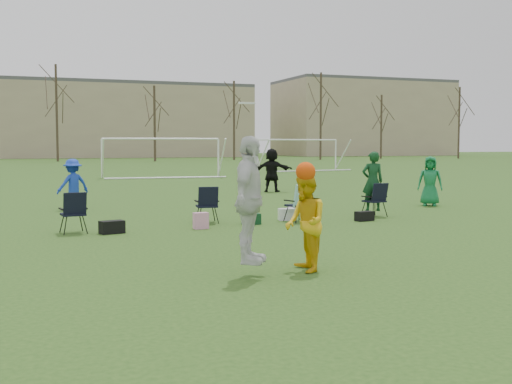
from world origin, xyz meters
name	(u,v)px	position (x,y,z in m)	size (l,w,h in m)	color
ground	(363,292)	(0.00, 0.00, 0.00)	(260.00, 260.00, 0.00)	#274C17
fielder_blue	(73,184)	(-2.87, 13.23, 0.80)	(1.04, 0.60, 1.61)	#1839B9
fielder_green_far	(430,181)	(8.48, 10.31, 0.83)	(0.82, 0.53, 1.67)	#136C39
fielder_black	(272,170)	(5.84, 18.02, 0.94)	(1.75, 0.56, 1.89)	black
center_contest	(273,209)	(-0.73, 1.57, 1.06)	(1.88, 1.24, 2.73)	silver
sideline_setup	(275,201)	(1.95, 8.05, 0.56)	(9.06, 1.82, 1.87)	#103B1C
goal_mid	(162,146)	(4.00, 32.00, 1.92)	(7.40, 0.63, 2.46)	white
goal_right	(297,146)	(16.00, 38.00, 1.92)	(7.35, 1.14, 2.46)	white
tree_line	(60,118)	(0.24, 69.85, 5.09)	(110.28, 3.28, 11.40)	#382B21
building_row	(92,119)	(6.73, 96.00, 5.99)	(126.00, 16.00, 13.00)	tan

